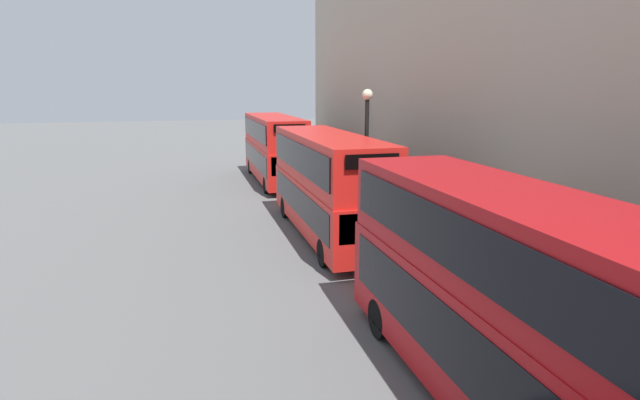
{
  "coord_description": "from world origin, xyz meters",
  "views": [
    {
      "loc": [
        -4.0,
        -0.63,
        6.19
      ],
      "look_at": [
        0.48,
        16.09,
        2.28
      ],
      "focal_mm": 28.0,
      "sensor_mm": 36.0,
      "label": 1
    }
  ],
  "objects_px": {
    "bus_leading": "(518,303)",
    "pedestrian": "(300,163)",
    "bus_second_in_queue": "(328,181)",
    "bus_third_in_queue": "(274,146)"
  },
  "relations": [
    {
      "from": "bus_leading",
      "to": "pedestrian",
      "type": "distance_m",
      "value": 28.2
    },
    {
      "from": "bus_third_in_queue",
      "to": "bus_second_in_queue",
      "type": "bearing_deg",
      "value": -90.0
    },
    {
      "from": "bus_third_in_queue",
      "to": "pedestrian",
      "type": "height_order",
      "value": "bus_third_in_queue"
    },
    {
      "from": "bus_leading",
      "to": "bus_second_in_queue",
      "type": "relative_size",
      "value": 1.03
    },
    {
      "from": "bus_third_in_queue",
      "to": "pedestrian",
      "type": "relative_size",
      "value": 6.2
    },
    {
      "from": "bus_third_in_queue",
      "to": "bus_leading",
      "type": "bearing_deg",
      "value": -90.0
    },
    {
      "from": "bus_leading",
      "to": "pedestrian",
      "type": "relative_size",
      "value": 6.16
    },
    {
      "from": "bus_second_in_queue",
      "to": "bus_leading",
      "type": "bearing_deg",
      "value": -90.0
    },
    {
      "from": "bus_leading",
      "to": "pedestrian",
      "type": "xyz_separation_m",
      "value": [
        2.3,
        28.06,
        -1.62
      ]
    },
    {
      "from": "bus_leading",
      "to": "bus_third_in_queue",
      "type": "xyz_separation_m",
      "value": [
        0.0,
        25.61,
        -0.01
      ]
    }
  ]
}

